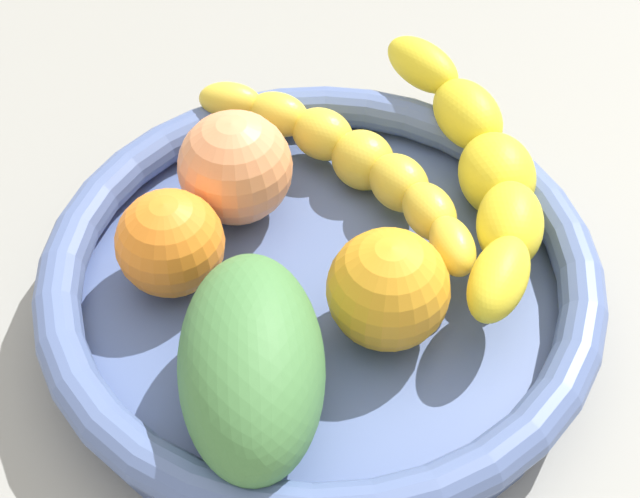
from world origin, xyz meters
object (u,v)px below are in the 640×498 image
(mango_green, at_px, (252,364))
(banana_draped_left, at_px, (482,167))
(banana_draped_right, at_px, (353,161))
(peach_blush, at_px, (235,168))
(fruit_bowl, at_px, (320,284))
(orange_front, at_px, (388,289))
(orange_mid_left, at_px, (170,243))

(mango_green, bearing_deg, banana_draped_left, 27.22)
(banana_draped_right, xyz_separation_m, peach_blush, (-0.07, 0.01, 0.01))
(banana_draped_left, xyz_separation_m, banana_draped_right, (-0.06, 0.04, -0.01))
(banana_draped_left, relative_size, banana_draped_right, 1.18)
(fruit_bowl, xyz_separation_m, mango_green, (-0.06, -0.06, 0.03))
(fruit_bowl, xyz_separation_m, banana_draped_right, (0.05, 0.06, 0.02))
(banana_draped_right, distance_m, peach_blush, 0.07)
(banana_draped_left, xyz_separation_m, orange_front, (-0.09, -0.07, 0.00))
(peach_blush, bearing_deg, banana_draped_right, -7.17)
(orange_front, bearing_deg, banana_draped_left, 36.64)
(fruit_bowl, bearing_deg, banana_draped_right, 54.66)
(fruit_bowl, bearing_deg, orange_mid_left, 155.35)
(orange_front, height_order, peach_blush, peach_blush)
(orange_mid_left, distance_m, mango_green, 0.09)
(mango_green, bearing_deg, banana_draped_right, 50.30)
(banana_draped_right, height_order, orange_front, orange_front)
(banana_draped_right, bearing_deg, banana_draped_left, -30.62)
(fruit_bowl, height_order, banana_draped_left, banana_draped_left)
(banana_draped_left, distance_m, banana_draped_right, 0.07)
(mango_green, bearing_deg, fruit_bowl, 46.14)
(orange_front, xyz_separation_m, peach_blush, (-0.04, 0.11, 0.00))
(orange_mid_left, distance_m, peach_blush, 0.06)
(fruit_bowl, relative_size, orange_front, 4.83)
(banana_draped_right, bearing_deg, orange_mid_left, -165.19)
(orange_front, distance_m, mango_green, 0.08)
(banana_draped_right, height_order, orange_mid_left, orange_mid_left)
(orange_mid_left, relative_size, mango_green, 0.47)
(orange_mid_left, height_order, mango_green, mango_green)
(banana_draped_right, bearing_deg, mango_green, -129.70)
(fruit_bowl, relative_size, banana_draped_left, 1.30)
(banana_draped_left, relative_size, peach_blush, 3.58)
(banana_draped_right, distance_m, mango_green, 0.16)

